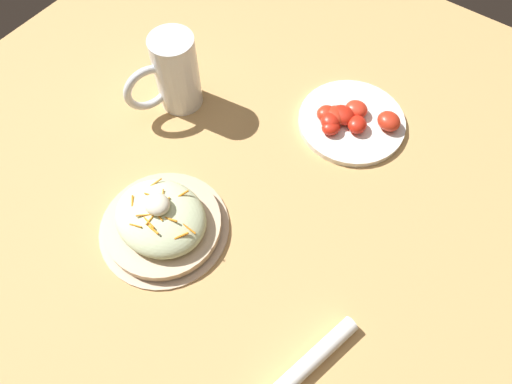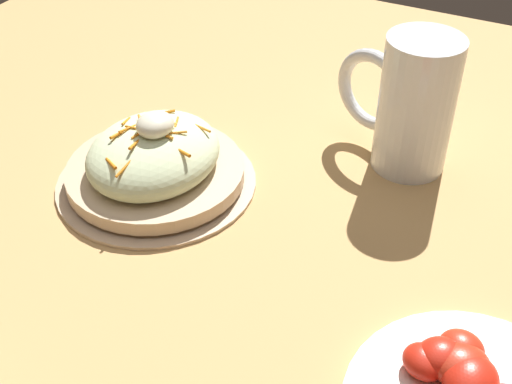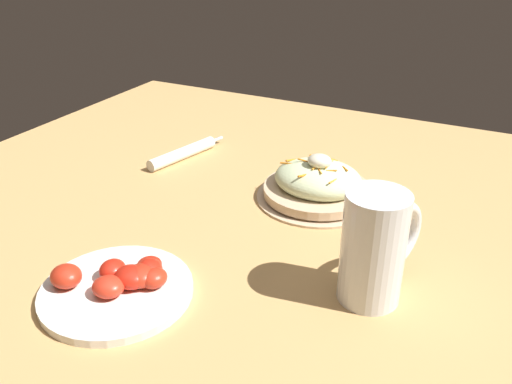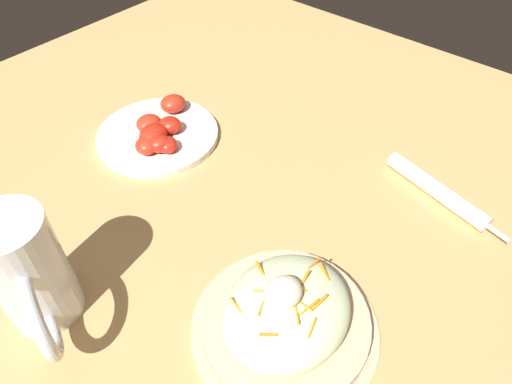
% 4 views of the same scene
% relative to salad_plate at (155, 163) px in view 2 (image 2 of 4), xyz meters
% --- Properties ---
extents(ground_plane, '(1.43, 1.43, 0.00)m').
position_rel_salad_plate_xyz_m(ground_plane, '(-0.08, -0.17, -0.03)').
color(ground_plane, tan).
extents(salad_plate, '(0.23, 0.23, 0.09)m').
position_rel_salad_plate_xyz_m(salad_plate, '(0.00, 0.00, 0.00)').
color(salad_plate, '#D1B28E').
rests_on(salad_plate, ground_plane).
extents(beer_mug, '(0.09, 0.16, 0.17)m').
position_rel_salad_plate_xyz_m(beer_mug, '(0.17, -0.25, 0.04)').
color(beer_mug, white).
rests_on(beer_mug, ground_plane).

